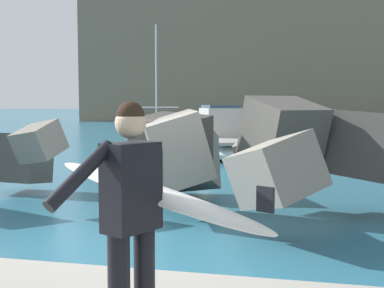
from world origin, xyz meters
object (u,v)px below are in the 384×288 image
Objects in this scene: surfer_with_board at (139,207)px; boat_mid_left at (162,125)px; mooring_buoy_outer at (343,125)px; boat_near_centre at (277,119)px; mooring_buoy_middle at (373,127)px; mooring_buoy_inner at (193,139)px; boat_near_right at (222,141)px.

boat_mid_left reaches higher than surfer_with_board.
surfer_with_board reaches higher than mooring_buoy_outer.
mooring_buoy_middle is at bearing -33.67° from boat_near_centre.
boat_near_centre reaches higher than mooring_buoy_outer.
boat_mid_left is 16.86m from mooring_buoy_outer.
mooring_buoy_inner is 1.00× the size of mooring_buoy_outer.
mooring_buoy_inner is 19.43m from mooring_buoy_middle.
mooring_buoy_outer is (6.32, 25.70, -0.39)m from boat_near_right.
boat_mid_left reaches higher than mooring_buoy_inner.
mooring_buoy_inner is at bearing -124.09° from mooring_buoy_middle.
surfer_with_board is at bearing -74.13° from boat_mid_left.
mooring_buoy_outer is at bearing 39.32° from boat_mid_left.
mooring_buoy_outer is (4.46, 40.85, -1.06)m from surfer_with_board.
boat_mid_left is at bearing -120.45° from boat_near_centre.
boat_near_centre is 27.56m from boat_near_right.
boat_near_right reaches higher than mooring_buoy_outer.
surfer_with_board is 0.35× the size of boat_near_centre.
boat_near_right is 23.92m from mooring_buoy_middle.
surfer_with_board is 38.13m from mooring_buoy_middle.
boat_near_centre is 14.54m from boat_mid_left.
mooring_buoy_outer is at bearing 122.01° from mooring_buoy_middle.
boat_mid_left reaches higher than boat_near_centre.
boat_near_centre is 0.89× the size of boat_near_right.
mooring_buoy_outer is at bearing -18.08° from boat_near_centre.
boat_near_centre is 5.98m from mooring_buoy_outer.
mooring_buoy_middle is (8.38, 22.40, -0.39)m from boat_near_right.
surfer_with_board is at bearing -83.01° from boat_near_right.
boat_near_right is 14.89× the size of mooring_buoy_inner.
boat_near_centre is at bearing 161.92° from mooring_buoy_outer.
mooring_buoy_inner is at bearing 111.68° from boat_near_right.
mooring_buoy_middle is at bearing 80.14° from surfer_with_board.
boat_mid_left is at bearing 114.09° from boat_near_right.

